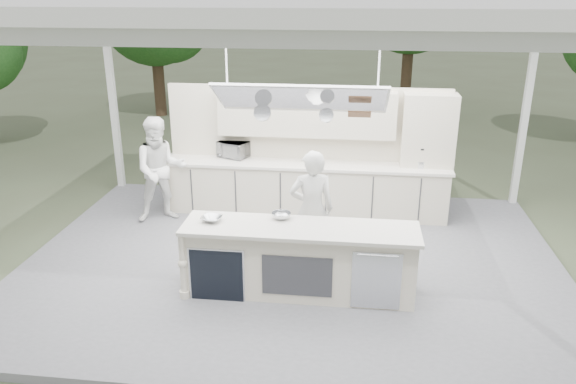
# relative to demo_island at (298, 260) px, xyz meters

# --- Properties ---
(ground) EXTENTS (90.00, 90.00, 0.00)m
(ground) POSITION_rel_demo_island_xyz_m (-0.18, 0.91, -0.60)
(ground) COLOR #4E5A3D
(ground) RESTS_ON ground
(stage_deck) EXTENTS (8.00, 6.00, 0.12)m
(stage_deck) POSITION_rel_demo_island_xyz_m (-0.18, 0.91, -0.54)
(stage_deck) COLOR slate
(stage_deck) RESTS_ON ground
(tent) EXTENTS (8.20, 6.20, 3.86)m
(tent) POSITION_rel_demo_island_xyz_m (-0.18, 0.90, 3.11)
(tent) COLOR white
(tent) RESTS_ON ground
(demo_island) EXTENTS (3.10, 0.79, 0.95)m
(demo_island) POSITION_rel_demo_island_xyz_m (0.00, 0.00, 0.00)
(demo_island) COLOR beige
(demo_island) RESTS_ON stage_deck
(back_counter) EXTENTS (5.08, 0.72, 0.95)m
(back_counter) POSITION_rel_demo_island_xyz_m (-0.18, 2.81, 0.00)
(back_counter) COLOR beige
(back_counter) RESTS_ON stage_deck
(back_wall_unit) EXTENTS (5.05, 0.48, 2.25)m
(back_wall_unit) POSITION_rel_demo_island_xyz_m (0.27, 3.03, 0.98)
(back_wall_unit) COLOR beige
(back_wall_unit) RESTS_ON stage_deck
(tree_cluster) EXTENTS (19.55, 9.40, 5.85)m
(tree_cluster) POSITION_rel_demo_island_xyz_m (-0.34, 10.68, 2.69)
(tree_cluster) COLOR #442F22
(tree_cluster) RESTS_ON ground
(head_chef) EXTENTS (0.71, 0.54, 1.77)m
(head_chef) POSITION_rel_demo_island_xyz_m (0.11, 0.78, 0.41)
(head_chef) COLOR silver
(head_chef) RESTS_ON stage_deck
(sous_chef) EXTENTS (1.10, 1.00, 1.84)m
(sous_chef) POSITION_rel_demo_island_xyz_m (-2.62, 2.20, 0.44)
(sous_chef) COLOR white
(sous_chef) RESTS_ON stage_deck
(toaster_oven) EXTENTS (0.62, 0.53, 0.29)m
(toaster_oven) POSITION_rel_demo_island_xyz_m (-1.51, 2.99, 0.62)
(toaster_oven) COLOR silver
(toaster_oven) RESTS_ON back_counter
(bowl_large) EXTENTS (0.32, 0.32, 0.07)m
(bowl_large) POSITION_rel_demo_island_xyz_m (-1.17, 0.05, 0.51)
(bowl_large) COLOR #B5B8BC
(bowl_large) RESTS_ON demo_island
(bowl_small) EXTENTS (0.33, 0.33, 0.08)m
(bowl_small) POSITION_rel_demo_island_xyz_m (-0.26, 0.26, 0.51)
(bowl_small) COLOR #B8BBBF
(bowl_small) RESTS_ON demo_island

